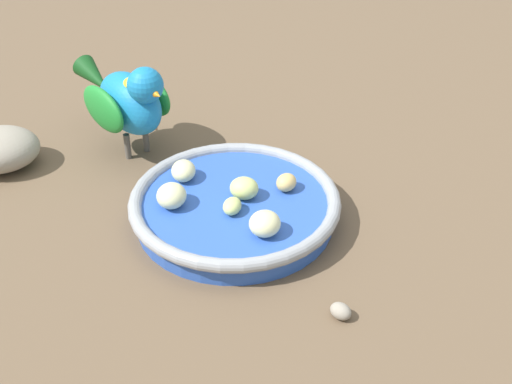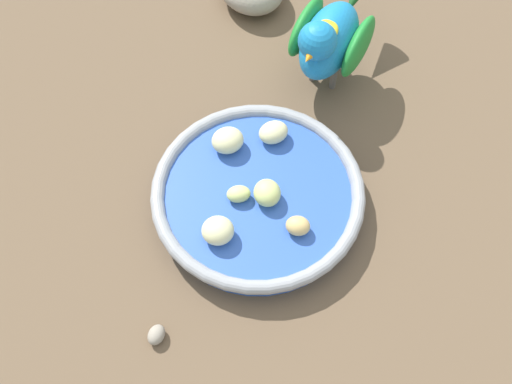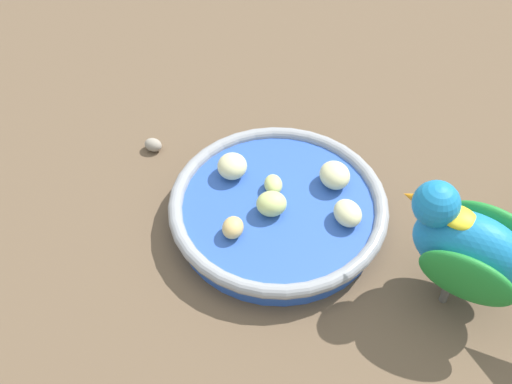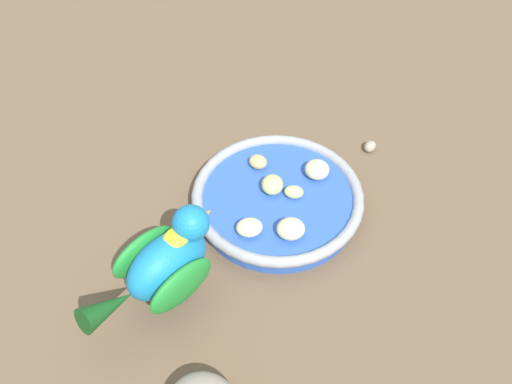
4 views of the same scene
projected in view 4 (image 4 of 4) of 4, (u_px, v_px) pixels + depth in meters
The scene contains 10 objects.
ground_plane at pixel (272, 208), 0.83m from camera, with size 4.00×4.00×0.00m, color brown.
feeding_bowl at pixel (278, 200), 0.81m from camera, with size 0.23×0.23×0.03m.
apple_piece_0 at pixel (249, 227), 0.76m from camera, with size 0.03×0.03×0.02m, color beige.
apple_piece_1 at pixel (317, 170), 0.82m from camera, with size 0.03×0.03×0.02m, color beige.
apple_piece_2 at pixel (294, 193), 0.80m from camera, with size 0.03×0.02×0.02m, color #C6D17A.
apple_piece_3 at pixel (272, 185), 0.81m from camera, with size 0.03×0.03×0.02m, color #C6D17A.
apple_piece_4 at pixel (258, 162), 0.84m from camera, with size 0.02×0.02×0.02m, color tan.
apple_piece_5 at pixel (291, 229), 0.76m from camera, with size 0.04×0.03×0.02m, color beige.
parrot at pixel (164, 264), 0.68m from camera, with size 0.15×0.15×0.13m.
pebble_0 at pixel (370, 146), 0.90m from camera, with size 0.02×0.02×0.01m, color gray.
Camera 4 is at (0.53, -0.02, 0.63)m, focal length 43.50 mm.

